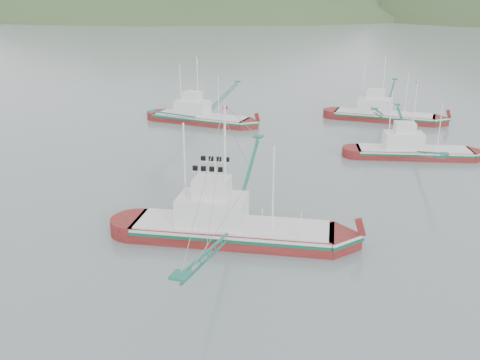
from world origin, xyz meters
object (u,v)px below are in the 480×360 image
(main_boat, at_px, (230,217))
(bg_boat_right, at_px, (413,143))
(bg_boat_far, at_px, (383,111))
(bg_boat_left, at_px, (200,113))

(main_boat, xyz_separation_m, bg_boat_right, (11.78, 25.98, -0.16))
(main_boat, height_order, bg_boat_far, main_boat)
(bg_boat_left, xyz_separation_m, bg_boat_far, (23.71, 9.84, 0.02))
(main_boat, relative_size, bg_boat_far, 1.06)
(main_boat, bearing_deg, bg_boat_far, 71.51)
(bg_boat_right, xyz_separation_m, bg_boat_far, (-4.70, 17.36, -0.26))
(bg_boat_left, distance_m, bg_boat_far, 25.67)
(bg_boat_left, xyz_separation_m, bg_boat_right, (28.42, -7.52, 0.28))
(main_boat, height_order, bg_boat_left, main_boat)
(bg_boat_right, distance_m, bg_boat_far, 17.99)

